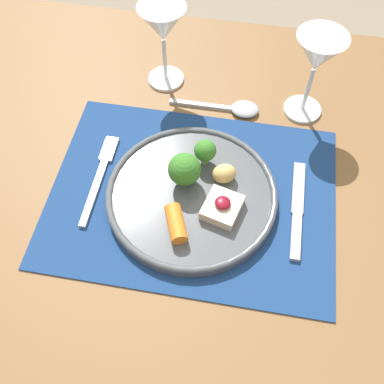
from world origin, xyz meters
name	(u,v)px	position (x,y,z in m)	size (l,w,h in m)	color
ground_plane	(192,326)	(0.00, 0.00, 0.00)	(8.00, 8.00, 0.00)	gray
dining_table	(192,224)	(0.00, 0.00, 0.67)	(1.24, 0.98, 0.77)	brown
placemat	(192,195)	(0.00, 0.00, 0.77)	(0.49, 0.37, 0.00)	navy
dinner_plate	(193,193)	(0.00, -0.01, 0.79)	(0.29, 0.29, 0.08)	#4C5156
fork	(101,173)	(-0.17, 0.02, 0.78)	(0.02, 0.19, 0.01)	#B2B2B7
knife	(297,215)	(0.18, -0.01, 0.78)	(0.02, 0.19, 0.01)	#B2B2B7
spoon	(237,108)	(0.05, 0.21, 0.78)	(0.18, 0.05, 0.02)	#B2B2B7
wine_glass_near	(317,57)	(0.18, 0.23, 0.90)	(0.09, 0.09, 0.18)	white
wine_glass_far	(163,28)	(-0.10, 0.27, 0.90)	(0.09, 0.09, 0.17)	white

